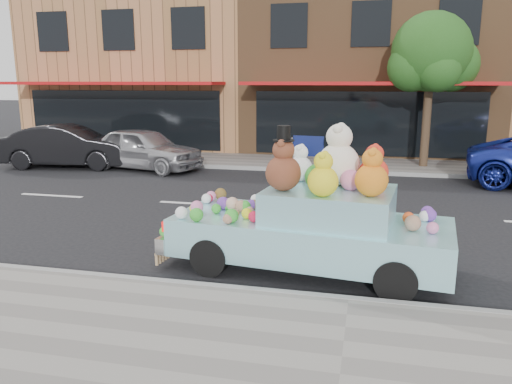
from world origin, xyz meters
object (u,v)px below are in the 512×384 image
(street_tree, at_px, (432,59))
(art_car, at_px, (313,220))
(car_dark, at_px, (68,146))
(car_silver, at_px, (143,149))

(street_tree, relative_size, art_car, 1.12)
(car_dark, bearing_deg, car_silver, -94.92)
(street_tree, height_order, car_silver, street_tree)
(car_silver, distance_m, art_car, 10.52)
(street_tree, xyz_separation_m, car_dark, (-12.16, -2.43, -2.95))
(art_car, bearing_deg, car_silver, 136.60)
(car_silver, bearing_deg, art_car, -125.91)
(street_tree, xyz_separation_m, car_silver, (-9.41, -2.24, -2.97))
(car_silver, relative_size, car_dark, 0.93)
(car_silver, xyz_separation_m, art_car, (6.74, -8.08, 0.11))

